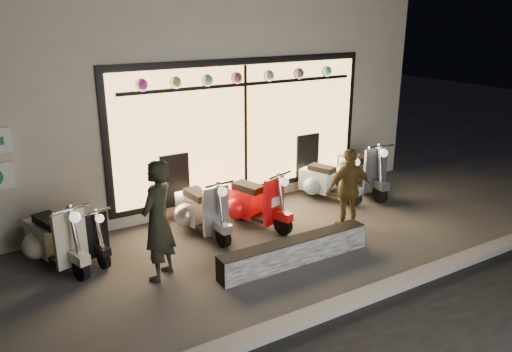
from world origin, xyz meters
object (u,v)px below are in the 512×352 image
Objects in this scene: man at (158,221)px; graffiti_barrier at (295,251)px; scooter_red at (250,201)px; woman at (349,189)px; scooter_silver at (200,209)px.

graffiti_barrier is at bearing 120.92° from man.
scooter_red is 1.78m from woman.
scooter_silver is 1.71m from man.
graffiti_barrier is at bearing 32.16° from woman.
man is (-1.92, 0.66, 0.69)m from graffiti_barrier.
graffiti_barrier is 1.76× the size of scooter_red.
scooter_red is at bearing -13.21° from scooter_silver.
woman is at bearing -32.64° from scooter_silver.
man is (-2.11, -1.03, 0.46)m from scooter_red.
scooter_silver is at bearing -175.20° from man.
graffiti_barrier is at bearing -114.00° from scooter_red.
scooter_silver is 2.64m from woman.
woman is (1.37, -1.08, 0.31)m from scooter_red.
man is 3.49m from woman.
man reaches higher than scooter_silver.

